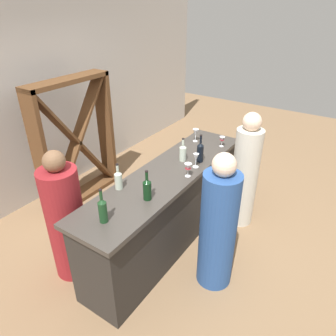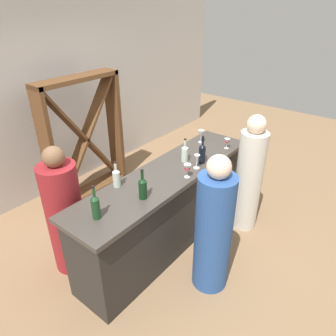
{
  "view_description": "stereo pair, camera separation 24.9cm",
  "coord_description": "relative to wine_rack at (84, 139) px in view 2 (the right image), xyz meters",
  "views": [
    {
      "loc": [
        -2.47,
        -1.63,
        2.67
      ],
      "look_at": [
        0.0,
        0.0,
        1.03
      ],
      "focal_mm": 33.23,
      "sensor_mm": 36.0,
      "label": 1
    },
    {
      "loc": [
        -2.32,
        -1.83,
        2.67
      ],
      "look_at": [
        0.0,
        0.0,
        1.03
      ],
      "focal_mm": 33.23,
      "sensor_mm": 36.0,
      "label": 2
    }
  ],
  "objects": [
    {
      "name": "wine_bottle_second_left_clear_pale",
      "position": [
        -0.7,
        -1.42,
        0.21
      ],
      "size": [
        0.08,
        0.08,
        0.28
      ],
      "color": "#B7C6B2",
      "rests_on": "bar_counter"
    },
    {
      "name": "person_left_guest",
      "position": [
        -0.37,
        -2.38,
        -0.19
      ],
      "size": [
        0.48,
        0.48,
        1.5
      ],
      "rotation": [
        0.0,
        0.0,
        1.97
      ],
      "color": "#284C8C",
      "rests_on": "ground"
    },
    {
      "name": "person_right_guest",
      "position": [
        -1.11,
        -1.03,
        -0.22
      ],
      "size": [
        0.41,
        0.41,
        1.46
      ],
      "rotation": [
        0.0,
        0.0,
        -1.48
      ],
      "color": "maroon",
      "rests_on": "ground"
    },
    {
      "name": "wine_bottle_rightmost_near_black",
      "position": [
        0.26,
        -1.82,
        0.23
      ],
      "size": [
        0.08,
        0.08,
        0.33
      ],
      "color": "black",
      "rests_on": "bar_counter"
    },
    {
      "name": "back_wall",
      "position": [
        -0.15,
        0.55,
        0.52
      ],
      "size": [
        8.0,
        0.1,
        2.8
      ],
      "primitive_type": "cube",
      "color": "#BCB7B2",
      "rests_on": "ground"
    },
    {
      "name": "wine_glass_far_left",
      "position": [
        0.74,
        -1.5,
        0.23
      ],
      "size": [
        0.08,
        0.08,
        0.17
      ],
      "color": "white",
      "rests_on": "bar_counter"
    },
    {
      "name": "bar_counter",
      "position": [
        -0.15,
        -1.65,
        -0.39
      ],
      "size": [
        2.56,
        0.63,
        0.98
      ],
      "color": "#2A2723",
      "rests_on": "ground"
    },
    {
      "name": "wine_bottle_center_dark_green",
      "position": [
        -0.69,
        -1.77,
        0.22
      ],
      "size": [
        0.08,
        0.08,
        0.31
      ],
      "color": "black",
      "rests_on": "bar_counter"
    },
    {
      "name": "wine_glass_near_center",
      "position": [
        0.78,
        -1.85,
        0.19
      ],
      "size": [
        0.07,
        0.07,
        0.13
      ],
      "color": "white",
      "rests_on": "bar_counter"
    },
    {
      "name": "wine_rack",
      "position": [
        0.0,
        0.0,
        0.0
      ],
      "size": [
        1.24,
        0.28,
        1.76
      ],
      "color": "brown",
      "rests_on": "ground"
    },
    {
      "name": "wine_bottle_leftmost_olive_green",
      "position": [
        -1.17,
        -1.66,
        0.23
      ],
      "size": [
        0.07,
        0.07,
        0.32
      ],
      "color": "#193D1E",
      "rests_on": "bar_counter"
    },
    {
      "name": "person_center_guest",
      "position": [
        0.73,
        -2.22,
        -0.17
      ],
      "size": [
        0.35,
        0.35,
        1.52
      ],
      "rotation": [
        0.0,
        0.0,
        1.66
      ],
      "color": "beige",
      "rests_on": "ground"
    },
    {
      "name": "ground_plane",
      "position": [
        -0.15,
        -1.65,
        -0.88
      ],
      "size": [
        12.0,
        12.0,
        0.0
      ],
      "primitive_type": "plane",
      "color": "#846647"
    },
    {
      "name": "wine_glass_near_right",
      "position": [
        0.11,
        -1.84,
        0.22
      ],
      "size": [
        0.07,
        0.07,
        0.16
      ],
      "color": "white",
      "rests_on": "bar_counter"
    },
    {
      "name": "wine_glass_near_left",
      "position": [
        -0.11,
        -1.88,
        0.21
      ],
      "size": [
        0.08,
        0.08,
        0.15
      ],
      "color": "white",
      "rests_on": "bar_counter"
    },
    {
      "name": "wine_bottle_second_right_clear_pale",
      "position": [
        0.17,
        -1.64,
        0.21
      ],
      "size": [
        0.08,
        0.08,
        0.28
      ],
      "color": "#B7C6B2",
      "rests_on": "bar_counter"
    }
  ]
}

